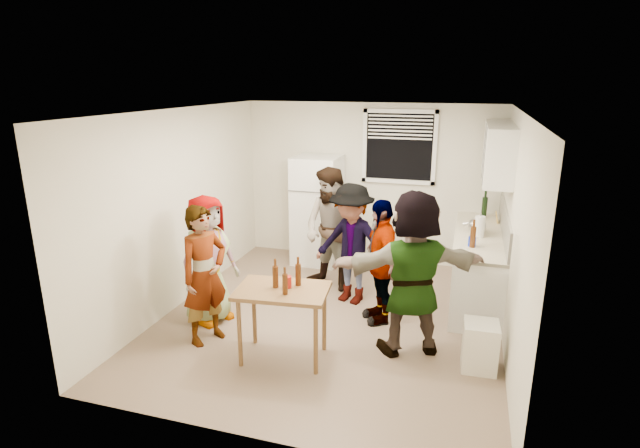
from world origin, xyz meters
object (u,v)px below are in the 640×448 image
(red_cup, at_px, (287,287))
(beer_bottle_counter, at_px, (472,247))
(guest_back_left, at_px, (331,287))
(guest_orange, at_px, (409,350))
(blue_cup, at_px, (472,246))
(serving_table, at_px, (284,357))
(guest_grey, at_px, (212,319))
(guest_black, at_px, (378,319))
(kettle, at_px, (476,233))
(trash_bin, at_px, (480,346))
(wine_bottle, at_px, (483,217))
(refrigerator, at_px, (317,210))
(guest_stripe, at_px, (209,339))
(beer_bottle_table, at_px, (285,294))
(guest_back_right, at_px, (350,301))

(red_cup, bearing_deg, beer_bottle_counter, 40.22)
(guest_back_left, bearing_deg, guest_orange, -24.43)
(red_cup, xyz_separation_m, guest_orange, (1.22, 0.49, -0.79))
(blue_cup, bearing_deg, serving_table, -138.84)
(blue_cup, bearing_deg, guest_grey, -160.85)
(guest_black, bearing_deg, serving_table, -62.84)
(red_cup, distance_m, guest_black, 1.55)
(kettle, distance_m, blue_cup, 0.60)
(trash_bin, bearing_deg, red_cup, -170.32)
(guest_back_left, bearing_deg, kettle, 31.26)
(trash_bin, bearing_deg, guest_back_left, 142.18)
(guest_black, bearing_deg, wine_bottle, 120.03)
(kettle, xyz_separation_m, wine_bottle, (0.10, 0.81, 0.00))
(serving_table, xyz_separation_m, guest_orange, (1.25, 0.54, 0.00))
(red_cup, xyz_separation_m, guest_back_left, (-0.05, 1.88, -0.79))
(wine_bottle, xyz_separation_m, trash_bin, (-0.01, -2.63, -0.65))
(red_cup, relative_size, guest_back_left, 0.07)
(refrigerator, relative_size, guest_black, 1.12)
(guest_grey, relative_size, guest_stripe, 1.00)
(kettle, bearing_deg, guest_back_left, -151.81)
(kettle, xyz_separation_m, serving_table, (-1.88, -2.20, -0.90))
(trash_bin, xyz_separation_m, guest_black, (-1.17, 0.77, -0.25))
(blue_cup, xyz_separation_m, guest_back_left, (-1.85, 0.33, -0.90))
(trash_bin, distance_m, beer_bottle_table, 2.04)
(red_cup, relative_size, guest_stripe, 0.08)
(guest_grey, distance_m, guest_back_right, 1.81)
(guest_grey, distance_m, guest_back_left, 1.78)
(refrigerator, xyz_separation_m, serving_table, (0.52, -2.89, -0.85))
(trash_bin, relative_size, guest_back_left, 0.29)
(blue_cup, height_order, guest_black, blue_cup)
(guest_back_right, bearing_deg, wine_bottle, 59.13)
(kettle, bearing_deg, beer_bottle_table, -108.04)
(guest_black, bearing_deg, guest_stripe, -87.10)
(guest_back_left, relative_size, guest_back_right, 1.08)
(beer_bottle_table, distance_m, red_cup, 0.16)
(guest_stripe, bearing_deg, guest_back_left, -2.07)
(kettle, bearing_deg, guest_stripe, -123.51)
(refrigerator, relative_size, trash_bin, 3.39)
(refrigerator, relative_size, guest_grey, 1.09)
(guest_grey, bearing_deg, kettle, -37.70)
(blue_cup, height_order, guest_stripe, blue_cup)
(wine_bottle, height_order, beer_bottle_counter, wine_bottle)
(red_cup, distance_m, guest_grey, 1.52)
(guest_black, bearing_deg, trash_bin, 29.04)
(refrigerator, relative_size, red_cup, 14.00)
(kettle, xyz_separation_m, guest_grey, (-3.04, -1.63, -0.90))
(trash_bin, bearing_deg, guest_stripe, -174.70)
(blue_cup, relative_size, guest_orange, 0.07)
(kettle, distance_m, trash_bin, 1.93)
(kettle, relative_size, wine_bottle, 0.85)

